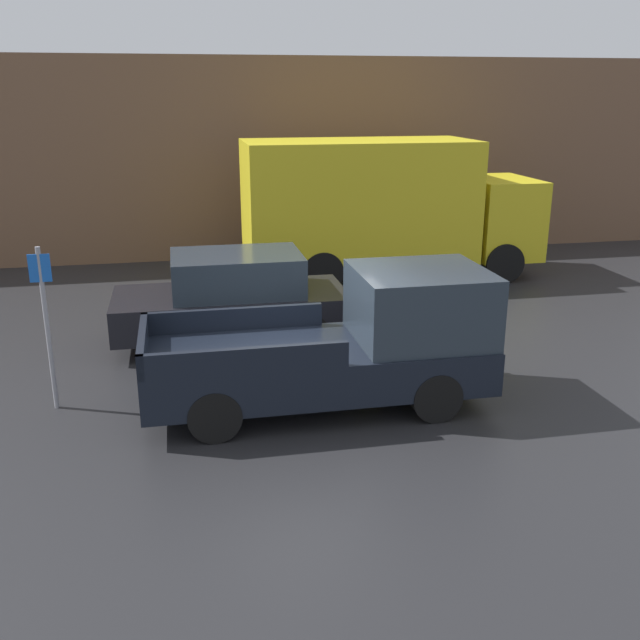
% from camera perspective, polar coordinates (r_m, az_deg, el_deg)
% --- Properties ---
extents(ground_plane, '(60.00, 60.00, 0.00)m').
position_cam_1_polar(ground_plane, '(11.01, -0.58, -6.31)').
color(ground_plane, '#232326').
extents(building_wall, '(28.00, 0.15, 5.40)m').
position_cam_1_polar(building_wall, '(20.01, -6.13, 12.61)').
color(building_wall, brown).
rests_on(building_wall, ground).
extents(pickup_truck, '(5.04, 1.94, 2.02)m').
position_cam_1_polar(pickup_truck, '(10.56, 2.39, -1.94)').
color(pickup_truck, black).
rests_on(pickup_truck, ground).
extents(car, '(4.29, 1.92, 1.68)m').
position_cam_1_polar(car, '(13.33, -6.97, 1.78)').
color(car, black).
rests_on(car, ground).
extents(delivery_truck, '(7.24, 2.49, 3.39)m').
position_cam_1_polar(delivery_truck, '(17.77, 4.93, 9.11)').
color(delivery_truck, gold).
rests_on(delivery_truck, ground).
extents(parking_sign, '(0.30, 0.07, 2.44)m').
position_cam_1_polar(parking_sign, '(10.95, -21.05, 0.01)').
color(parking_sign, gray).
rests_on(parking_sign, ground).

